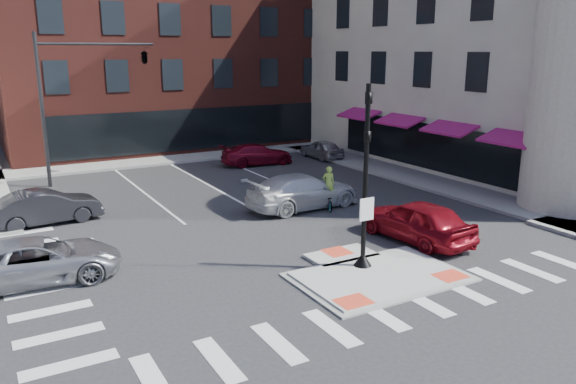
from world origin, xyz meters
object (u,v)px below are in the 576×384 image
silver_suv (38,261)px  bg_car_dark (46,207)px  bg_car_silver (322,149)px  cyclist (328,195)px  white_pickup (303,191)px  bg_car_red (257,154)px  red_sedan (417,220)px

silver_suv → bg_car_dark: bg_car_dark is taller
silver_suv → bg_car_dark: (1.00, 6.41, 0.03)m
bg_car_silver → cyclist: cyclist is taller
bg_car_silver → cyclist: (-6.50, -10.61, 0.04)m
white_pickup → bg_car_red: white_pickup is taller
red_sedan → white_pickup: 6.24m
cyclist → bg_car_red: bearing=-76.8°
silver_suv → bg_car_dark: size_ratio=1.14×
red_sedan → bg_car_silver: red_sedan is taller
bg_car_red → cyclist: bearing=176.3°
bg_car_dark → white_pickup: bearing=-112.7°
bg_car_dark → bg_car_red: size_ratio=0.96×
bg_car_silver → bg_car_red: bg_car_red is taller
red_sedan → white_pickup: (-1.39, 6.08, -0.01)m
bg_car_silver → bg_car_red: (-4.70, 0.25, 0.03)m
white_pickup → cyclist: bearing=-134.9°
silver_suv → white_pickup: size_ratio=0.92×
silver_suv → bg_car_red: silver_suv is taller
cyclist → silver_suv: bearing=33.5°
silver_suv → bg_car_silver: 23.03m
silver_suv → white_pickup: (11.61, 3.18, 0.10)m
bg_car_dark → silver_suv: bearing=165.4°
silver_suv → red_sedan: (13.00, -2.90, 0.11)m
bg_car_silver → bg_car_red: bearing=-3.9°
bg_car_dark → bg_car_red: (13.30, 6.86, -0.06)m
silver_suv → cyclist: bearing=-74.8°
cyclist → bg_car_silver: bearing=-98.9°
bg_car_silver → bg_car_red: size_ratio=0.81×
red_sedan → bg_car_red: red_sedan is taller
red_sedan → cyclist: 5.34m
silver_suv → bg_car_red: size_ratio=1.10×
white_pickup → bg_car_silver: size_ratio=1.48×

